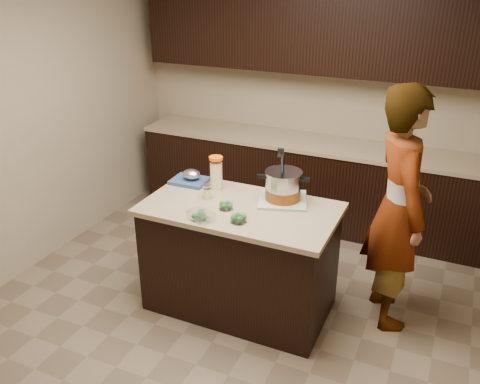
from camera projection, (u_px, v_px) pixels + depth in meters
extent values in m
plane|color=brown|center=(240.00, 305.00, 4.18)|extent=(4.00, 4.00, 0.00)
cube|color=tan|center=(319.00, 91.00, 5.28)|extent=(4.00, 0.04, 2.70)
cube|color=tan|center=(27.00, 309.00, 1.96)|extent=(4.00, 0.04, 2.70)
cube|color=tan|center=(29.00, 118.00, 4.37)|extent=(0.04, 4.00, 2.70)
cube|color=black|center=(306.00, 182.00, 5.41)|extent=(3.60, 0.60, 0.86)
cube|color=tan|center=(308.00, 142.00, 5.23)|extent=(3.60, 0.63, 0.04)
cube|color=black|center=(318.00, 33.00, 4.88)|extent=(3.60, 0.35, 0.75)
cube|color=black|center=(240.00, 260.00, 4.00)|extent=(1.40, 0.75, 0.86)
cube|color=tan|center=(240.00, 209.00, 3.81)|extent=(1.46, 0.81, 0.04)
cube|color=#5A7B52|center=(283.00, 200.00, 3.89)|extent=(0.45, 0.45, 0.02)
cylinder|color=#B7B7BC|center=(283.00, 186.00, 3.84)|extent=(0.32, 0.32, 0.21)
cylinder|color=brown|center=(283.00, 193.00, 3.87)|extent=(0.33, 0.33, 0.09)
cylinder|color=#B7B7BC|center=(284.00, 172.00, 3.80)|extent=(0.35, 0.35, 0.01)
cube|color=black|center=(261.00, 176.00, 3.84)|extent=(0.07, 0.05, 0.03)
cube|color=black|center=(306.00, 179.00, 3.79)|extent=(0.07, 0.05, 0.03)
cylinder|color=black|center=(283.00, 166.00, 3.75)|extent=(0.05, 0.11, 0.26)
cylinder|color=#EFDD92|center=(216.00, 176.00, 4.07)|extent=(0.10, 0.10, 0.22)
cylinder|color=white|center=(216.00, 174.00, 4.06)|extent=(0.11, 0.11, 0.25)
cylinder|color=#FF5705|center=(216.00, 158.00, 4.01)|extent=(0.12, 0.12, 0.02)
cylinder|color=#EFDD92|center=(207.00, 193.00, 3.93)|extent=(0.07, 0.07, 0.08)
cylinder|color=white|center=(207.00, 192.00, 3.93)|extent=(0.08, 0.08, 0.10)
cylinder|color=silver|center=(207.00, 185.00, 3.90)|extent=(0.08, 0.08, 0.02)
cylinder|color=silver|center=(226.00, 206.00, 3.76)|extent=(0.14, 0.14, 0.05)
cylinder|color=silver|center=(239.00, 218.00, 3.57)|extent=(0.15, 0.15, 0.06)
cube|color=silver|center=(201.00, 215.00, 3.60)|extent=(0.21, 0.18, 0.06)
cube|color=navy|center=(190.00, 181.00, 4.22)|extent=(0.30, 0.24, 0.03)
ellipsoid|color=silver|center=(191.00, 175.00, 4.19)|extent=(0.15, 0.12, 0.08)
imported|color=gray|center=(398.00, 209.00, 3.70)|extent=(0.69, 0.80, 1.86)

